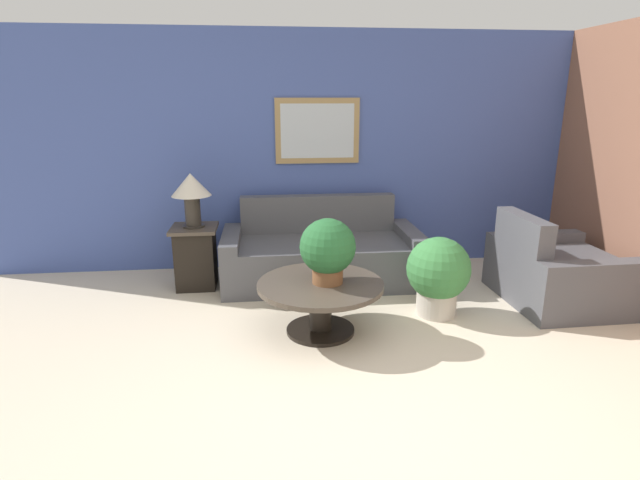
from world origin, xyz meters
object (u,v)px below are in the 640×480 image
couch_main (321,255)px  side_table (196,256)px  potted_plant_on_table (328,249)px  potted_plant_floor (438,273)px  coffee_table (320,296)px  table_lamp (191,190)px  armchair (556,273)px

couch_main → side_table: 1.30m
potted_plant_on_table → potted_plant_floor: size_ratio=0.74×
couch_main → potted_plant_on_table: (-0.08, -1.22, 0.45)m
coffee_table → side_table: size_ratio=1.63×
table_lamp → potted_plant_on_table: bearing=-44.2°
potted_plant_on_table → table_lamp: bearing=135.8°
table_lamp → coffee_table: bearing=-45.6°
couch_main → coffee_table: (-0.14, -1.22, 0.04)m
potted_plant_floor → potted_plant_on_table: bearing=-166.7°
couch_main → side_table: bearing=-178.4°
couch_main → armchair: same height
side_table → potted_plant_floor: potted_plant_floor is taller
couch_main → potted_plant_floor: couch_main is taller
armchair → table_lamp: bearing=76.4°
side_table → potted_plant_floor: 2.43m
side_table → potted_plant_floor: size_ratio=0.89×
armchair → table_lamp: (-3.47, 0.77, 0.74)m
potted_plant_floor → table_lamp: bearing=157.2°
potted_plant_on_table → potted_plant_floor: 1.10m
side_table → potted_plant_on_table: bearing=-44.2°
side_table → potted_plant_floor: (2.24, -0.94, 0.07)m
potted_plant_floor → side_table: bearing=157.2°
couch_main → table_lamp: 1.49m
couch_main → coffee_table: size_ratio=1.98×
coffee_table → table_lamp: 1.79m
armchair → coffee_table: 2.35m
coffee_table → side_table: side_table is taller
table_lamp → potted_plant_floor: 2.51m
couch_main → coffee_table: bearing=-96.7°
couch_main → potted_plant_on_table: bearing=-94.0°
armchair → potted_plant_on_table: potted_plant_on_table is taller
coffee_table → potted_plant_on_table: potted_plant_on_table is taller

